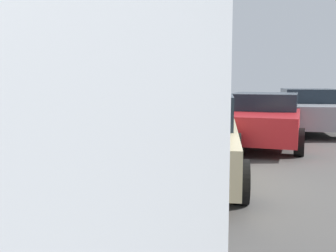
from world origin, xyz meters
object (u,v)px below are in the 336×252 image
at_px(art_car_decorated, 185,137).
at_px(parked_sedan_far_left, 263,118).
at_px(parked_sedan_far_right, 1,109).
at_px(parked_sedan_behind_right, 308,110).
at_px(parked_sedan_row_back_far, 120,103).

bearing_deg(art_car_decorated, parked_sedan_far_left, 155.74).
xyz_separation_m(art_car_decorated, parked_sedan_far_right, (4.66, 7.52, -0.02)).
distance_m(parked_sedan_behind_right, parked_sedan_row_back_far, 7.58).
height_order(parked_sedan_far_left, parked_sedan_row_back_far, parked_sedan_row_back_far).
bearing_deg(parked_sedan_row_back_far, parked_sedan_far_left, 60.23).
xyz_separation_m(parked_sedan_behind_right, parked_sedan_row_back_far, (1.77, 7.37, 0.01)).
relative_size(parked_sedan_far_left, parked_sedan_row_back_far, 1.01).
xyz_separation_m(art_car_decorated, parked_sedan_row_back_far, (8.81, 4.88, 0.01)).
distance_m(art_car_decorated, parked_sedan_far_right, 8.85).
bearing_deg(parked_sedan_far_right, art_car_decorated, 58.38).
bearing_deg(art_car_decorated, parked_sedan_row_back_far, -158.72).
bearing_deg(art_car_decorated, parked_sedan_behind_right, 152.80).
bearing_deg(parked_sedan_row_back_far, art_car_decorated, 37.76).
bearing_deg(parked_sedan_far_left, parked_sedan_far_right, -91.23).
distance_m(parked_sedan_far_right, parked_sedan_row_back_far, 4.92).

